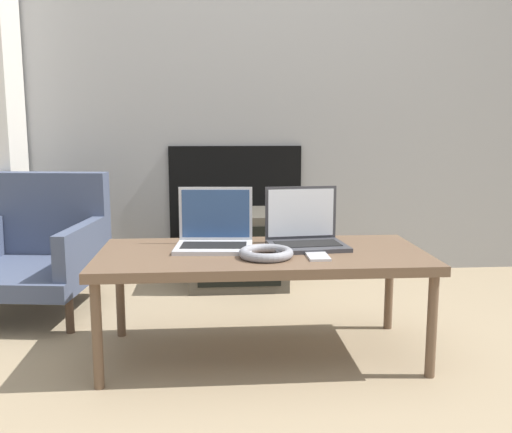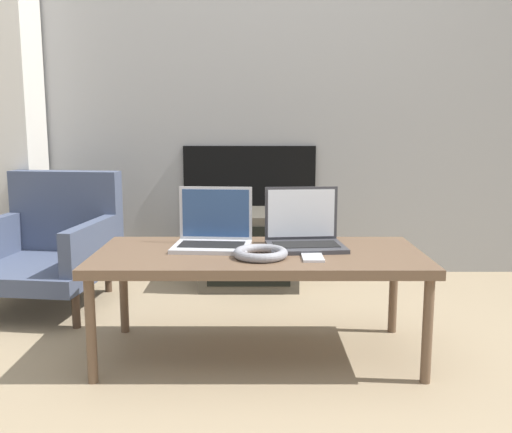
{
  "view_description": "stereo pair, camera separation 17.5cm",
  "coord_description": "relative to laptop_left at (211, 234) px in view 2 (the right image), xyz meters",
  "views": [
    {
      "loc": [
        -0.19,
        -1.74,
        0.89
      ],
      "look_at": [
        0.0,
        0.66,
        0.5
      ],
      "focal_mm": 40.0,
      "sensor_mm": 36.0,
      "label": 1
    },
    {
      "loc": [
        -0.01,
        -1.75,
        0.89
      ],
      "look_at": [
        0.0,
        0.66,
        0.5
      ],
      "focal_mm": 40.0,
      "sensor_mm": 36.0,
      "label": 2
    }
  ],
  "objects": [
    {
      "name": "ground_plane",
      "position": [
        0.18,
        -0.45,
        -0.46
      ],
      "size": [
        14.0,
        14.0,
        0.0
      ],
      "primitive_type": "plane",
      "color": "#998466"
    },
    {
      "name": "wall_back",
      "position": [
        0.18,
        1.19,
        0.82
      ],
      "size": [
        7.0,
        0.08,
        2.6
      ],
      "color": "#999999",
      "rests_on": "ground_plane"
    },
    {
      "name": "table",
      "position": [
        0.18,
        -0.09,
        -0.08
      ],
      "size": [
        1.23,
        0.57,
        0.41
      ],
      "color": "brown",
      "rests_on": "ground_plane"
    },
    {
      "name": "laptop_left",
      "position": [
        0.0,
        0.0,
        0.0
      ],
      "size": [
        0.31,
        0.25,
        0.23
      ],
      "rotation": [
        0.0,
        0.0,
        -0.08
      ],
      "color": "silver",
      "rests_on": "table"
    },
    {
      "name": "laptop_right",
      "position": [
        0.36,
        -0.0,
        0.0
      ],
      "size": [
        0.31,
        0.25,
        0.23
      ],
      "rotation": [
        0.0,
        0.0,
        0.1
      ],
      "color": "#38383D",
      "rests_on": "table"
    },
    {
      "name": "headphones",
      "position": [
        0.18,
        -0.19,
        -0.03
      ],
      "size": [
        0.2,
        0.2,
        0.03
      ],
      "color": "gray",
      "rests_on": "table"
    },
    {
      "name": "phone",
      "position": [
        0.37,
        -0.2,
        -0.05
      ],
      "size": [
        0.08,
        0.14,
        0.01
      ],
      "color": "silver",
      "rests_on": "table"
    },
    {
      "name": "tv",
      "position": [
        0.13,
        0.92,
        -0.26
      ],
      "size": [
        0.53,
        0.45,
        0.41
      ],
      "color": "#4C473D",
      "rests_on": "ground_plane"
    },
    {
      "name": "armchair",
      "position": [
        -0.85,
        0.58,
        -0.16
      ],
      "size": [
        0.66,
        0.72,
        0.65
      ],
      "rotation": [
        0.0,
        0.0,
        -0.13
      ],
      "color": "#47516B",
      "rests_on": "ground_plane"
    }
  ]
}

